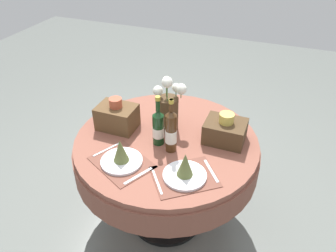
{
  "coord_description": "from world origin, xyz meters",
  "views": [
    {
      "loc": [
        0.61,
        -1.56,
        1.99
      ],
      "look_at": [
        0.0,
        0.03,
        0.81
      ],
      "focal_mm": 35.49,
      "sensor_mm": 36.0,
      "label": 1
    }
  ],
  "objects_px": {
    "place_setting_right": "(185,170)",
    "flower_vase": "(168,108)",
    "dining_table": "(166,155)",
    "wine_bottle_left": "(171,131)",
    "woven_basket_side_right": "(225,130)",
    "wine_bottle_centre": "(158,127)",
    "woven_basket_side_left": "(117,116)",
    "place_setting_left": "(121,156)"
  },
  "relations": [
    {
      "from": "woven_basket_side_right",
      "to": "place_setting_right",
      "type": "bearing_deg",
      "value": -106.9
    },
    {
      "from": "dining_table",
      "to": "flower_vase",
      "type": "xyz_separation_m",
      "value": [
        -0.03,
        0.12,
        0.29
      ]
    },
    {
      "from": "place_setting_left",
      "to": "flower_vase",
      "type": "xyz_separation_m",
      "value": [
        0.13,
        0.42,
        0.11
      ]
    },
    {
      "from": "flower_vase",
      "to": "wine_bottle_centre",
      "type": "relative_size",
      "value": 1.18
    },
    {
      "from": "flower_vase",
      "to": "woven_basket_side_right",
      "type": "relative_size",
      "value": 1.56
    },
    {
      "from": "place_setting_left",
      "to": "wine_bottle_left",
      "type": "bearing_deg",
      "value": 43.98
    },
    {
      "from": "place_setting_right",
      "to": "flower_vase",
      "type": "xyz_separation_m",
      "value": [
        -0.25,
        0.41,
        0.11
      ]
    },
    {
      "from": "dining_table",
      "to": "place_setting_right",
      "type": "height_order",
      "value": "place_setting_right"
    },
    {
      "from": "place_setting_left",
      "to": "wine_bottle_centre",
      "type": "xyz_separation_m",
      "value": [
        0.13,
        0.25,
        0.07
      ]
    },
    {
      "from": "wine_bottle_left",
      "to": "dining_table",
      "type": "bearing_deg",
      "value": 125.36
    },
    {
      "from": "wine_bottle_left",
      "to": "woven_basket_side_right",
      "type": "relative_size",
      "value": 1.41
    },
    {
      "from": "dining_table",
      "to": "wine_bottle_centre",
      "type": "height_order",
      "value": "wine_bottle_centre"
    },
    {
      "from": "flower_vase",
      "to": "wine_bottle_left",
      "type": "xyz_separation_m",
      "value": [
        0.1,
        -0.21,
        -0.02
      ]
    },
    {
      "from": "wine_bottle_left",
      "to": "woven_basket_side_right",
      "type": "bearing_deg",
      "value": 37.23
    },
    {
      "from": "place_setting_right",
      "to": "wine_bottle_left",
      "type": "bearing_deg",
      "value": 128.18
    },
    {
      "from": "wine_bottle_left",
      "to": "woven_basket_side_left",
      "type": "distance_m",
      "value": 0.43
    },
    {
      "from": "wine_bottle_centre",
      "to": "flower_vase",
      "type": "bearing_deg",
      "value": 90.23
    },
    {
      "from": "place_setting_left",
      "to": "woven_basket_side_left",
      "type": "distance_m",
      "value": 0.37
    },
    {
      "from": "dining_table",
      "to": "wine_bottle_left",
      "type": "xyz_separation_m",
      "value": [
        0.07,
        -0.09,
        0.27
      ]
    },
    {
      "from": "wine_bottle_left",
      "to": "woven_basket_side_right",
      "type": "xyz_separation_m",
      "value": [
        0.28,
        0.21,
        -0.06
      ]
    },
    {
      "from": "flower_vase",
      "to": "woven_basket_side_left",
      "type": "bearing_deg",
      "value": -160.82
    },
    {
      "from": "dining_table",
      "to": "place_setting_right",
      "type": "xyz_separation_m",
      "value": [
        0.22,
        -0.29,
        0.18
      ]
    },
    {
      "from": "woven_basket_side_right",
      "to": "wine_bottle_centre",
      "type": "bearing_deg",
      "value": -155.0
    },
    {
      "from": "dining_table",
      "to": "place_setting_right",
      "type": "bearing_deg",
      "value": -52.7
    },
    {
      "from": "flower_vase",
      "to": "wine_bottle_centre",
      "type": "xyz_separation_m",
      "value": [
        0.0,
        -0.17,
        -0.04
      ]
    },
    {
      "from": "place_setting_left",
      "to": "wine_bottle_centre",
      "type": "bearing_deg",
      "value": 63.34
    },
    {
      "from": "woven_basket_side_right",
      "to": "flower_vase",
      "type": "bearing_deg",
      "value": -179.81
    },
    {
      "from": "place_setting_right",
      "to": "woven_basket_side_right",
      "type": "bearing_deg",
      "value": 73.1
    },
    {
      "from": "dining_table",
      "to": "wine_bottle_left",
      "type": "height_order",
      "value": "wine_bottle_left"
    },
    {
      "from": "dining_table",
      "to": "woven_basket_side_left",
      "type": "height_order",
      "value": "woven_basket_side_left"
    },
    {
      "from": "woven_basket_side_right",
      "to": "place_setting_left",
      "type": "bearing_deg",
      "value": -139.61
    },
    {
      "from": "place_setting_left",
      "to": "place_setting_right",
      "type": "relative_size",
      "value": 0.98
    },
    {
      "from": "flower_vase",
      "to": "woven_basket_side_right",
      "type": "distance_m",
      "value": 0.38
    },
    {
      "from": "woven_basket_side_left",
      "to": "place_setting_right",
      "type": "bearing_deg",
      "value": -27.54
    },
    {
      "from": "dining_table",
      "to": "flower_vase",
      "type": "relative_size",
      "value": 3.05
    },
    {
      "from": "wine_bottle_centre",
      "to": "woven_basket_side_right",
      "type": "distance_m",
      "value": 0.41
    },
    {
      "from": "dining_table",
      "to": "wine_bottle_centre",
      "type": "xyz_separation_m",
      "value": [
        -0.03,
        -0.06,
        0.25
      ]
    },
    {
      "from": "woven_basket_side_left",
      "to": "wine_bottle_left",
      "type": "bearing_deg",
      "value": -13.58
    },
    {
      "from": "place_setting_left",
      "to": "place_setting_right",
      "type": "xyz_separation_m",
      "value": [
        0.38,
        0.02,
        0.0
      ]
    },
    {
      "from": "place_setting_right",
      "to": "wine_bottle_centre",
      "type": "bearing_deg",
      "value": 136.99
    },
    {
      "from": "wine_bottle_centre",
      "to": "woven_basket_side_right",
      "type": "bearing_deg",
      "value": 25.0
    },
    {
      "from": "wine_bottle_left",
      "to": "place_setting_right",
      "type": "bearing_deg",
      "value": -51.82
    }
  ]
}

